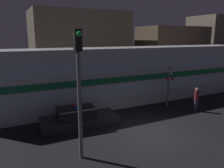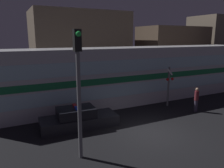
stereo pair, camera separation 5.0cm
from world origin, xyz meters
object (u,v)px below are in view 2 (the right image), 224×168
(police_car, at_px, (79,119))
(crossing_signal_near, at_px, (169,85))
(traffic_light_corner, at_px, (79,82))
(pedestrian, at_px, (196,99))
(train, at_px, (135,74))

(police_car, relative_size, crossing_signal_near, 1.50)
(traffic_light_corner, bearing_deg, pedestrian, 13.53)
(police_car, bearing_deg, train, 32.15)
(train, xyz_separation_m, police_car, (-6.20, -3.41, -1.79))
(pedestrian, bearing_deg, train, 118.55)
(crossing_signal_near, bearing_deg, pedestrian, -62.96)
(police_car, distance_m, traffic_light_corner, 4.65)
(train, distance_m, crossing_signal_near, 3.00)
(train, bearing_deg, crossing_signal_near, -60.34)
(crossing_signal_near, bearing_deg, police_car, -173.72)
(train, xyz_separation_m, crossing_signal_near, (1.46, -2.57, -0.54))
(police_car, bearing_deg, pedestrian, -3.84)
(train, bearing_deg, police_car, -151.18)
(traffic_light_corner, bearing_deg, police_car, 73.80)
(train, height_order, police_car, train)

